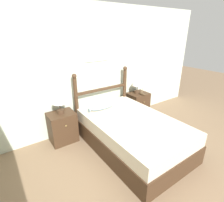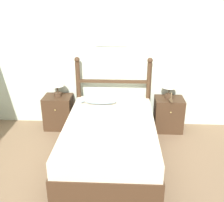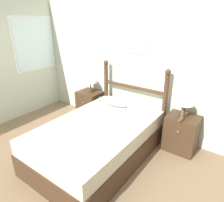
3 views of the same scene
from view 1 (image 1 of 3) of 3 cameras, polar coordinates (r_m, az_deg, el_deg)
The scene contains 10 objects.
ground_plane at distance 3.05m, azimuth 10.86°, elevation -20.56°, with size 16.00×16.00×0.00m, color #7A6047.
wall_back at distance 3.71m, azimuth -7.10°, elevation 10.09°, with size 6.40×0.08×2.55m.
bed at distance 3.29m, azimuth 6.44°, elevation -10.38°, with size 1.31×2.08×0.57m.
headboard at distance 3.83m, azimuth -3.12°, elevation 1.53°, with size 1.33×0.09×1.29m.
nightstand_left at distance 3.55m, azimuth -15.84°, elevation -8.24°, with size 0.49×0.42×0.60m.
nightstand_right at distance 4.47m, azimuth 8.37°, elevation -1.07°, with size 0.49×0.42×0.60m.
table_lamp_left at distance 3.34m, azimuth -16.88°, elevation 0.19°, with size 0.26×0.26×0.36m.
table_lamp_right at distance 4.29m, azimuth 8.29°, elevation 5.80°, with size 0.26×0.26×0.36m.
model_boat at distance 4.27m, azimuth 9.76°, elevation 2.32°, with size 0.06×0.23×0.16m.
fish_pillow at distance 3.50m, azimuth -3.21°, elevation -1.95°, with size 0.58×0.15×0.10m.
Camera 1 is at (-1.69, -1.49, 2.05)m, focal length 28.00 mm.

